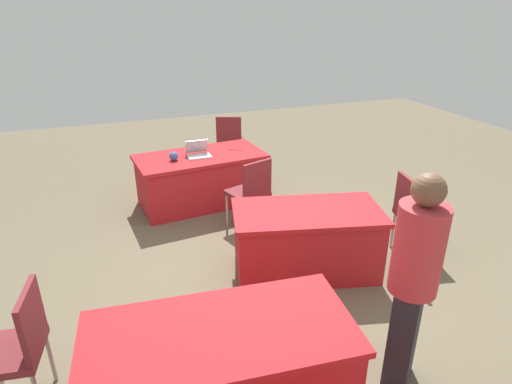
{
  "coord_description": "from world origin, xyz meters",
  "views": [
    {
      "loc": [
        1.51,
        3.61,
        2.71
      ],
      "look_at": [
        0.11,
        -0.22,
        0.9
      ],
      "focal_mm": 30.44,
      "sensor_mm": 36.0,
      "label": 1
    }
  ],
  "objects_px": {
    "chair_by_pillar": "(251,190)",
    "yarn_ball": "(174,156)",
    "table_foreground": "(201,179)",
    "chair_aisle": "(17,344)",
    "laptop_silver": "(198,153)",
    "table_mid_left": "(306,241)",
    "chair_tucked_right": "(414,211)",
    "chair_near_front": "(229,139)",
    "table_back_left": "(221,372)",
    "scissors_red": "(236,149)",
    "person_attendee_standing": "(414,274)"
  },
  "relations": [
    {
      "from": "table_back_left",
      "to": "chair_near_front",
      "type": "relative_size",
      "value": 1.97
    },
    {
      "from": "chair_near_front",
      "to": "yarn_ball",
      "type": "bearing_deg",
      "value": -112.11
    },
    {
      "from": "chair_by_pillar",
      "to": "yarn_ball",
      "type": "bearing_deg",
      "value": 112.42
    },
    {
      "from": "table_foreground",
      "to": "yarn_ball",
      "type": "relative_size",
      "value": 15.37
    },
    {
      "from": "laptop_silver",
      "to": "chair_near_front",
      "type": "bearing_deg",
      "value": -123.56
    },
    {
      "from": "table_mid_left",
      "to": "table_back_left",
      "type": "relative_size",
      "value": 0.9
    },
    {
      "from": "chair_tucked_right",
      "to": "table_mid_left",
      "type": "bearing_deg",
      "value": -84.04
    },
    {
      "from": "yarn_ball",
      "to": "table_back_left",
      "type": "bearing_deg",
      "value": 84.64
    },
    {
      "from": "chair_near_front",
      "to": "chair_by_pillar",
      "type": "distance_m",
      "value": 2.21
    },
    {
      "from": "chair_tucked_right",
      "to": "chair_aisle",
      "type": "relative_size",
      "value": 1.0
    },
    {
      "from": "chair_aisle",
      "to": "laptop_silver",
      "type": "height_order",
      "value": "chair_aisle"
    },
    {
      "from": "person_attendee_standing",
      "to": "chair_near_front",
      "type": "bearing_deg",
      "value": -131.53
    },
    {
      "from": "chair_aisle",
      "to": "laptop_silver",
      "type": "xyz_separation_m",
      "value": [
        -1.96,
        -2.94,
        0.2
      ]
    },
    {
      "from": "chair_tucked_right",
      "to": "chair_by_pillar",
      "type": "distance_m",
      "value": 1.93
    },
    {
      "from": "table_mid_left",
      "to": "scissors_red",
      "type": "distance_m",
      "value": 2.18
    },
    {
      "from": "table_foreground",
      "to": "person_attendee_standing",
      "type": "xyz_separation_m",
      "value": [
        -0.67,
        3.67,
        0.59
      ]
    },
    {
      "from": "chair_aisle",
      "to": "scissors_red",
      "type": "bearing_deg",
      "value": -31.49
    },
    {
      "from": "yarn_ball",
      "to": "scissors_red",
      "type": "height_order",
      "value": "yarn_ball"
    },
    {
      "from": "table_back_left",
      "to": "chair_aisle",
      "type": "xyz_separation_m",
      "value": [
        1.29,
        -0.53,
        0.2
      ]
    },
    {
      "from": "table_foreground",
      "to": "chair_aisle",
      "type": "xyz_separation_m",
      "value": [
        1.99,
        2.97,
        0.2
      ]
    },
    {
      "from": "person_attendee_standing",
      "to": "laptop_silver",
      "type": "distance_m",
      "value": 3.72
    },
    {
      "from": "table_foreground",
      "to": "table_back_left",
      "type": "bearing_deg",
      "value": 78.68
    },
    {
      "from": "laptop_silver",
      "to": "table_mid_left",
      "type": "bearing_deg",
      "value": 108.26
    },
    {
      "from": "chair_by_pillar",
      "to": "laptop_silver",
      "type": "bearing_deg",
      "value": 95.26
    },
    {
      "from": "table_foreground",
      "to": "scissors_red",
      "type": "xyz_separation_m",
      "value": [
        -0.54,
        -0.06,
        0.37
      ]
    },
    {
      "from": "person_attendee_standing",
      "to": "scissors_red",
      "type": "height_order",
      "value": "person_attendee_standing"
    },
    {
      "from": "table_back_left",
      "to": "chair_aisle",
      "type": "relative_size",
      "value": 1.94
    },
    {
      "from": "table_back_left",
      "to": "laptop_silver",
      "type": "distance_m",
      "value": 3.56
    },
    {
      "from": "chair_aisle",
      "to": "chair_by_pillar",
      "type": "distance_m",
      "value": 3.09
    },
    {
      "from": "yarn_ball",
      "to": "chair_aisle",
      "type": "bearing_deg",
      "value": 60.75
    },
    {
      "from": "chair_aisle",
      "to": "scissors_red",
      "type": "distance_m",
      "value": 3.95
    },
    {
      "from": "scissors_red",
      "to": "chair_tucked_right",
      "type": "bearing_deg",
      "value": -26.82
    },
    {
      "from": "chair_tucked_right",
      "to": "chair_aisle",
      "type": "distance_m",
      "value": 3.96
    },
    {
      "from": "table_back_left",
      "to": "chair_by_pillar",
      "type": "bearing_deg",
      "value": -113.8
    },
    {
      "from": "table_mid_left",
      "to": "chair_tucked_right",
      "type": "relative_size",
      "value": 1.75
    },
    {
      "from": "table_back_left",
      "to": "laptop_silver",
      "type": "height_order",
      "value": "laptop_silver"
    },
    {
      "from": "chair_aisle",
      "to": "yarn_ball",
      "type": "xyz_separation_m",
      "value": [
        -1.61,
        -2.87,
        0.22
      ]
    },
    {
      "from": "chair_near_front",
      "to": "yarn_ball",
      "type": "distance_m",
      "value": 1.74
    },
    {
      "from": "table_mid_left",
      "to": "laptop_silver",
      "type": "xyz_separation_m",
      "value": [
        0.67,
        -2.07,
        0.4
      ]
    },
    {
      "from": "chair_aisle",
      "to": "yarn_ball",
      "type": "distance_m",
      "value": 3.3
    },
    {
      "from": "chair_near_front",
      "to": "chair_by_pillar",
      "type": "relative_size",
      "value": 1.0
    },
    {
      "from": "table_back_left",
      "to": "chair_near_front",
      "type": "height_order",
      "value": "chair_near_front"
    },
    {
      "from": "chair_near_front",
      "to": "person_attendee_standing",
      "type": "bearing_deg",
      "value": -71.08
    },
    {
      "from": "table_mid_left",
      "to": "chair_aisle",
      "type": "distance_m",
      "value": 2.78
    },
    {
      "from": "chair_near_front",
      "to": "chair_aisle",
      "type": "distance_m",
      "value": 4.99
    },
    {
      "from": "laptop_silver",
      "to": "scissors_red",
      "type": "xyz_separation_m",
      "value": [
        -0.57,
        -0.08,
        -0.04
      ]
    },
    {
      "from": "table_back_left",
      "to": "person_attendee_standing",
      "type": "height_order",
      "value": "person_attendee_standing"
    },
    {
      "from": "table_mid_left",
      "to": "table_back_left",
      "type": "xyz_separation_m",
      "value": [
        1.34,
        1.41,
        0.0
      ]
    },
    {
      "from": "scissors_red",
      "to": "chair_by_pillar",
      "type": "bearing_deg",
      "value": -65.25
    },
    {
      "from": "table_foreground",
      "to": "table_mid_left",
      "type": "xyz_separation_m",
      "value": [
        -0.64,
        2.09,
        0.0
      ]
    }
  ]
}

